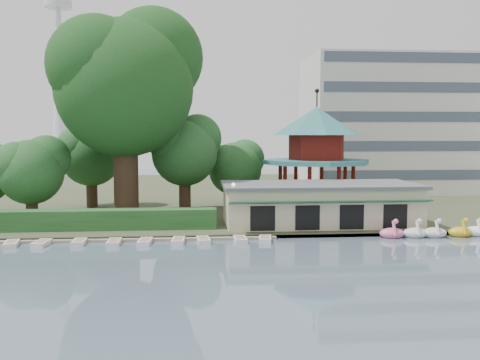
{
  "coord_description": "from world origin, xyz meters",
  "views": [
    {
      "loc": [
        -2.06,
        -28.07,
        8.89
      ],
      "look_at": [
        2.0,
        18.0,
        5.0
      ],
      "focal_mm": 40.0,
      "sensor_mm": 36.0,
      "label": 1
    }
  ],
  "objects": [
    {
      "name": "ground_plane",
      "position": [
        0.0,
        0.0,
        0.0
      ],
      "size": [
        220.0,
        220.0,
        0.0
      ],
      "primitive_type": "plane",
      "color": "slate",
      "rests_on": "ground"
    },
    {
      "name": "shore",
      "position": [
        0.0,
        52.0,
        0.2
      ],
      "size": [
        220.0,
        70.0,
        0.4
      ],
      "primitive_type": "cube",
      "color": "#424930",
      "rests_on": "ground"
    },
    {
      "name": "embankment",
      "position": [
        0.0,
        17.3,
        0.15
      ],
      "size": [
        220.0,
        0.6,
        0.3
      ],
      "primitive_type": "cube",
      "color": "gray",
      "rests_on": "ground"
    },
    {
      "name": "dock",
      "position": [
        -12.0,
        17.2,
        0.12
      ],
      "size": [
        34.0,
        1.6,
        0.24
      ],
      "primitive_type": "cube",
      "color": "gray",
      "rests_on": "ground"
    },
    {
      "name": "boathouse",
      "position": [
        10.0,
        21.97,
        2.37
      ],
      "size": [
        18.6,
        9.39,
        3.9
      ],
      "color": "beige",
      "rests_on": "shore"
    },
    {
      "name": "pavilion",
      "position": [
        12.0,
        32.0,
        7.48
      ],
      "size": [
        12.4,
        12.4,
        13.5
      ],
      "color": "beige",
      "rests_on": "shore"
    },
    {
      "name": "office_building",
      "position": [
        32.67,
        49.0,
        9.73
      ],
      "size": [
        38.0,
        18.0,
        20.0
      ],
      "color": "silver",
      "rests_on": "shore"
    },
    {
      "name": "broadcast_tower",
      "position": [
        -42.0,
        140.0,
        33.98
      ],
      "size": [
        8.0,
        8.0,
        96.0
      ],
      "color": "silver",
      "rests_on": "ground"
    },
    {
      "name": "hedge",
      "position": [
        -15.0,
        20.5,
        1.3
      ],
      "size": [
        30.0,
        2.0,
        1.8
      ],
      "primitive_type": "cube",
      "color": "#275B28",
      "rests_on": "shore"
    },
    {
      "name": "lamp_post",
      "position": [
        1.5,
        19.0,
        3.34
      ],
      "size": [
        0.36,
        0.36,
        4.28
      ],
      "color": "black",
      "rests_on": "shore"
    },
    {
      "name": "big_tree",
      "position": [
        -8.81,
        28.23,
        14.8
      ],
      "size": [
        15.51,
        14.45,
        22.01
      ],
      "color": "#3A281C",
      "rests_on": "shore"
    },
    {
      "name": "small_trees",
      "position": [
        -12.35,
        31.85,
        6.19
      ],
      "size": [
        39.78,
        16.95,
        10.89
      ],
      "color": "#3A281C",
      "rests_on": "shore"
    },
    {
      "name": "swan_boats",
      "position": [
        21.17,
        16.5,
        0.4
      ],
      "size": [
        14.21,
        2.09,
        1.92
      ],
      "color": "pink",
      "rests_on": "ground"
    },
    {
      "name": "moored_rowboats",
      "position": [
        -11.41,
        15.81,
        0.18
      ],
      "size": [
        32.04,
        2.73,
        0.36
      ],
      "color": "silver",
      "rests_on": "ground"
    }
  ]
}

